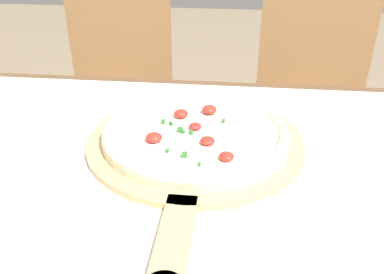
{
  "coord_description": "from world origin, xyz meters",
  "views": [
    {
      "loc": [
        0.07,
        -0.56,
        1.13
      ],
      "look_at": [
        -0.0,
        0.07,
        0.78
      ],
      "focal_mm": 38.0,
      "sensor_mm": 36.0,
      "label": 1
    }
  ],
  "objects_px": {
    "pizza": "(194,132)",
    "chair_left": "(116,100)",
    "pizza_peel": "(193,145)",
    "chair_right": "(308,109)"
  },
  "relations": [
    {
      "from": "pizza",
      "to": "chair_left",
      "type": "relative_size",
      "value": 0.38
    },
    {
      "from": "pizza_peel",
      "to": "chair_left",
      "type": "relative_size",
      "value": 0.64
    },
    {
      "from": "chair_left",
      "to": "chair_right",
      "type": "height_order",
      "value": "same"
    },
    {
      "from": "pizza_peel",
      "to": "chair_left",
      "type": "bearing_deg",
      "value": 117.35
    },
    {
      "from": "pizza_peel",
      "to": "pizza",
      "type": "height_order",
      "value": "pizza"
    },
    {
      "from": "chair_left",
      "to": "chair_right",
      "type": "distance_m",
      "value": 0.69
    },
    {
      "from": "pizza",
      "to": "chair_right",
      "type": "distance_m",
      "value": 0.8
    },
    {
      "from": "pizza_peel",
      "to": "chair_left",
      "type": "xyz_separation_m",
      "value": [
        -0.36,
        0.7,
        -0.24
      ]
    },
    {
      "from": "chair_left",
      "to": "pizza",
      "type": "bearing_deg",
      "value": -57.94
    },
    {
      "from": "chair_right",
      "to": "pizza",
      "type": "bearing_deg",
      "value": -109.99
    }
  ]
}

